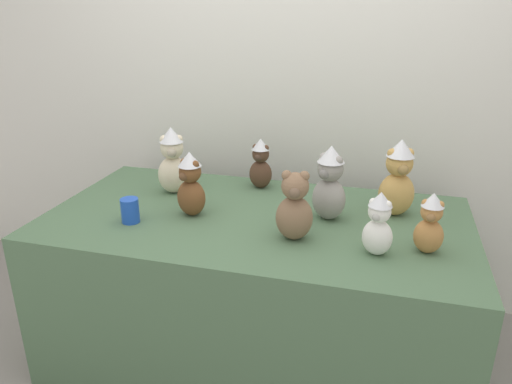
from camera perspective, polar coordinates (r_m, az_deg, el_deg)
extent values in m
cube|color=silver|center=(2.79, 4.20, 13.44)|extent=(7.00, 0.08, 2.60)
cube|color=#4C6B4C|center=(2.42, 0.00, -11.17)|extent=(1.91, 1.00, 0.76)
ellipsoid|color=#7F6047|center=(2.00, 4.48, -3.02)|extent=(0.17, 0.15, 0.19)
sphere|color=#7F6047|center=(1.95, 4.60, 0.69)|extent=(0.11, 0.11, 0.11)
sphere|color=#7F6047|center=(1.93, 3.61, 1.95)|extent=(0.04, 0.04, 0.04)
sphere|color=#7F6047|center=(1.93, 5.67, 1.86)|extent=(0.04, 0.04, 0.04)
sphere|color=brown|center=(1.91, 4.52, -0.09)|extent=(0.05, 0.05, 0.05)
ellipsoid|color=beige|center=(2.52, -9.60, 2.01)|extent=(0.19, 0.18, 0.19)
sphere|color=beige|center=(2.48, -9.79, 5.09)|extent=(0.11, 0.11, 0.11)
sphere|color=beige|center=(2.47, -10.69, 6.04)|extent=(0.04, 0.04, 0.04)
sphere|color=beige|center=(2.46, -9.03, 6.13)|extent=(0.04, 0.04, 0.04)
sphere|color=#ABA08A|center=(2.43, -9.80, 4.54)|extent=(0.05, 0.05, 0.05)
cone|color=silver|center=(2.46, -9.89, 6.63)|extent=(0.12, 0.12, 0.07)
ellipsoid|color=#4C3323|center=(2.56, 0.54, 2.10)|extent=(0.13, 0.11, 0.15)
sphere|color=#4C3323|center=(2.52, 0.54, 4.45)|extent=(0.09, 0.09, 0.09)
sphere|color=#4C3323|center=(2.52, -0.05, 5.26)|extent=(0.03, 0.03, 0.03)
sphere|color=#4C3323|center=(2.51, 1.14, 5.14)|extent=(0.03, 0.03, 0.03)
sphere|color=#412E23|center=(2.49, 0.26, 4.04)|extent=(0.04, 0.04, 0.04)
cone|color=silver|center=(2.51, 0.55, 5.61)|extent=(0.09, 0.09, 0.06)
ellipsoid|color=brown|center=(2.24, -7.55, -0.66)|extent=(0.17, 0.15, 0.17)
sphere|color=brown|center=(2.20, -7.70, 2.35)|extent=(0.10, 0.10, 0.10)
sphere|color=brown|center=(2.21, -8.36, 3.45)|extent=(0.04, 0.04, 0.04)
sphere|color=brown|center=(2.17, -7.13, 3.18)|extent=(0.04, 0.04, 0.04)
sphere|color=brown|center=(2.17, -8.44, 1.81)|extent=(0.04, 0.04, 0.04)
cone|color=silver|center=(2.18, -7.78, 3.85)|extent=(0.11, 0.11, 0.07)
ellipsoid|color=white|center=(1.94, 13.95, -5.14)|extent=(0.14, 0.13, 0.14)
sphere|color=white|center=(1.89, 14.23, -2.25)|extent=(0.09, 0.09, 0.09)
sphere|color=white|center=(1.89, 13.55, -1.16)|extent=(0.03, 0.03, 0.03)
sphere|color=white|center=(1.88, 15.11, -1.46)|extent=(0.03, 0.03, 0.03)
sphere|color=#B4B3AF|center=(1.87, 13.89, -2.86)|extent=(0.04, 0.04, 0.04)
cone|color=silver|center=(1.88, 14.37, -0.80)|extent=(0.09, 0.09, 0.06)
ellipsoid|color=#B27A42|center=(2.01, 19.47, -4.88)|extent=(0.12, 0.11, 0.14)
sphere|color=#B27A42|center=(1.97, 19.83, -2.19)|extent=(0.08, 0.08, 0.08)
sphere|color=#B27A42|center=(1.96, 19.20, -1.22)|extent=(0.03, 0.03, 0.03)
sphere|color=#B27A42|center=(1.96, 20.69, -1.42)|extent=(0.03, 0.03, 0.03)
sphere|color=olive|center=(1.94, 19.75, -2.78)|extent=(0.03, 0.03, 0.03)
cone|color=silver|center=(1.95, 20.01, -0.84)|extent=(0.09, 0.09, 0.05)
ellipsoid|color=tan|center=(2.31, 16.03, -0.24)|extent=(0.20, 0.18, 0.20)
sphere|color=tan|center=(2.26, 16.41, 3.23)|extent=(0.12, 0.12, 0.12)
sphere|color=tan|center=(2.24, 15.63, 4.37)|extent=(0.04, 0.04, 0.04)
sphere|color=tan|center=(2.26, 17.42, 4.35)|extent=(0.04, 0.04, 0.04)
sphere|color=olive|center=(2.22, 16.78, 2.56)|extent=(0.05, 0.05, 0.05)
cone|color=silver|center=(2.24, 16.59, 4.97)|extent=(0.13, 0.13, 0.08)
ellipsoid|color=gray|center=(2.20, 8.49, -0.79)|extent=(0.20, 0.18, 0.19)
sphere|color=gray|center=(2.15, 8.69, 2.68)|extent=(0.11, 0.11, 0.11)
sphere|color=gray|center=(2.16, 7.96, 4.00)|extent=(0.04, 0.04, 0.04)
sphere|color=gray|center=(2.12, 9.56, 3.62)|extent=(0.04, 0.04, 0.04)
sphere|color=slate|center=(2.12, 7.97, 2.11)|extent=(0.05, 0.05, 0.05)
cone|color=silver|center=(2.13, 8.79, 4.43)|extent=(0.12, 0.12, 0.07)
cylinder|color=blue|center=(2.23, -14.49, -2.10)|extent=(0.08, 0.08, 0.11)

